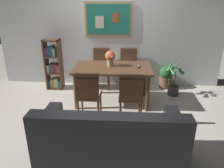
% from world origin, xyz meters
% --- Properties ---
extents(ground_plane, '(12.00, 12.00, 0.00)m').
position_xyz_m(ground_plane, '(0.00, 0.00, 0.00)').
color(ground_plane, beige).
extents(wall_back_with_painting, '(5.20, 0.14, 2.60)m').
position_xyz_m(wall_back_with_painting, '(-0.00, 1.54, 1.30)').
color(wall_back_with_painting, silver).
rests_on(wall_back_with_painting, ground_plane).
extents(dining_table, '(1.51, 0.88, 0.74)m').
position_xyz_m(dining_table, '(0.13, 0.51, 0.65)').
color(dining_table, brown).
rests_on(dining_table, ground_plane).
extents(dining_chair_near_right, '(0.40, 0.41, 0.91)m').
position_xyz_m(dining_chair_near_right, '(0.48, -0.27, 0.54)').
color(dining_chair_near_right, brown).
rests_on(dining_chair_near_right, ground_plane).
extents(dining_chair_near_left, '(0.40, 0.41, 0.91)m').
position_xyz_m(dining_chair_near_left, '(-0.23, -0.26, 0.54)').
color(dining_chair_near_left, brown).
rests_on(dining_chair_near_left, ground_plane).
extents(dining_chair_far_left, '(0.40, 0.41, 0.91)m').
position_xyz_m(dining_chair_far_left, '(-0.18, 1.32, 0.54)').
color(dining_chair_far_left, brown).
rests_on(dining_chair_far_left, ground_plane).
extents(dining_chair_far_right, '(0.40, 0.41, 0.91)m').
position_xyz_m(dining_chair_far_right, '(0.45, 1.33, 0.54)').
color(dining_chair_far_right, brown).
rests_on(dining_chair_far_right, ground_plane).
extents(leather_couch, '(1.80, 0.84, 0.84)m').
position_xyz_m(leather_couch, '(0.21, -1.27, 0.31)').
color(leather_couch, black).
rests_on(leather_couch, ground_plane).
extents(bookshelf, '(0.36, 0.28, 1.15)m').
position_xyz_m(bookshelf, '(-1.25, 1.15, 0.54)').
color(bookshelf, brown).
rests_on(bookshelf, ground_plane).
extents(potted_ivy, '(0.29, 0.31, 0.52)m').
position_xyz_m(potted_ivy, '(1.33, 1.33, 0.26)').
color(potted_ivy, brown).
rests_on(potted_ivy, ground_plane).
extents(potted_palm, '(0.40, 0.42, 0.78)m').
position_xyz_m(potted_palm, '(1.43, 0.91, 0.32)').
color(potted_palm, '#4C4742').
rests_on(potted_palm, ground_plane).
extents(flower_vase, '(0.20, 0.20, 0.30)m').
position_xyz_m(flower_vase, '(0.08, 0.58, 0.92)').
color(flower_vase, tan).
rests_on(flower_vase, dining_table).
extents(tv_remote, '(0.05, 0.16, 0.02)m').
position_xyz_m(tv_remote, '(0.64, 0.53, 0.75)').
color(tv_remote, black).
rests_on(tv_remote, dining_table).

